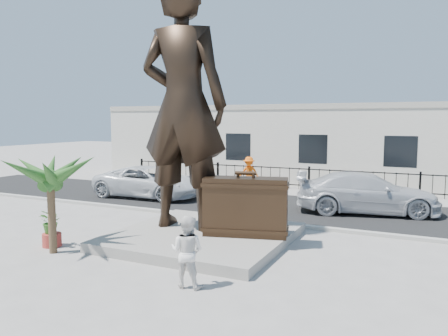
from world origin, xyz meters
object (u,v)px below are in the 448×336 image
object	(u,v)px
suitcase	(246,207)
car_white	(149,182)
statue	(183,105)
tourist	(187,251)

from	to	relation	value
suitcase	car_white	distance (m)	9.35
statue	car_white	distance (m)	8.37
tourist	statue	bearing A→B (deg)	-64.33
tourist	car_white	world-z (taller)	tourist
statue	suitcase	distance (m)	3.82
car_white	statue	bearing A→B (deg)	-138.09
statue	suitcase	xyz separation A→B (m)	(2.22, -0.11, -3.10)
suitcase	car_white	size ratio (longest dim) A/B	0.46
tourist	car_white	size ratio (longest dim) A/B	0.30
suitcase	tourist	size ratio (longest dim) A/B	1.52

